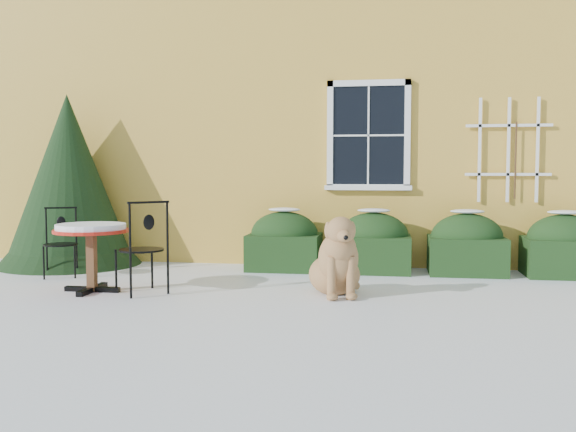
% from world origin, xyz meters
% --- Properties ---
extents(ground, '(80.00, 80.00, 0.00)m').
position_xyz_m(ground, '(0.00, 0.00, 0.00)').
color(ground, white).
rests_on(ground, ground).
extents(house, '(12.40, 8.40, 6.40)m').
position_xyz_m(house, '(0.00, 7.00, 3.22)').
color(house, '#F3BD46').
rests_on(house, ground).
extents(hedge_row, '(4.95, 0.80, 0.91)m').
position_xyz_m(hedge_row, '(1.65, 2.55, 0.40)').
color(hedge_row, black).
rests_on(hedge_row, ground).
extents(evergreen_shrub, '(2.16, 2.16, 2.62)m').
position_xyz_m(evergreen_shrub, '(-3.67, 2.53, 1.05)').
color(evergreen_shrub, black).
rests_on(evergreen_shrub, ground).
extents(bistro_table, '(0.88, 0.88, 0.82)m').
position_xyz_m(bistro_table, '(-2.30, 0.46, 0.68)').
color(bistro_table, black).
rests_on(bistro_table, ground).
extents(patio_chair_near, '(0.69, 0.69, 1.10)m').
position_xyz_m(patio_chair_near, '(-1.64, 0.44, 0.55)').
color(patio_chair_near, black).
rests_on(patio_chair_near, ground).
extents(patio_chair_far, '(0.55, 0.55, 0.95)m').
position_xyz_m(patio_chair_far, '(-3.24, 1.47, 0.47)').
color(patio_chair_far, black).
rests_on(patio_chair_far, ground).
extents(dog, '(0.77, 1.08, 0.96)m').
position_xyz_m(dog, '(0.63, 0.68, 0.39)').
color(dog, '#B0804F').
rests_on(dog, ground).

